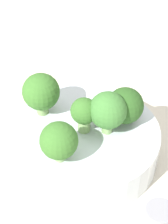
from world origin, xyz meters
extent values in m
plane|color=beige|center=(0.00, 0.00, 0.00)|extent=(3.00, 3.00, 0.00)
cylinder|color=silver|center=(0.00, 0.00, 0.03)|extent=(0.23, 0.23, 0.05)
cylinder|color=#8EB770|center=(0.06, -0.03, 0.07)|extent=(0.02, 0.02, 0.02)
sphere|color=#28511E|center=(0.06, -0.03, 0.09)|extent=(0.06, 0.06, 0.06)
cylinder|color=#7A9E5B|center=(-0.02, 0.07, 0.07)|extent=(0.02, 0.02, 0.03)
sphere|color=#386B28|center=(-0.02, 0.07, 0.10)|extent=(0.06, 0.06, 0.06)
cylinder|color=#84AD66|center=(0.02, -0.02, 0.07)|extent=(0.02, 0.02, 0.03)
sphere|color=#3D7533|center=(0.02, -0.02, 0.10)|extent=(0.05, 0.05, 0.05)
cylinder|color=#8EB770|center=(-0.06, -0.02, 0.07)|extent=(0.01, 0.01, 0.03)
sphere|color=#386B28|center=(-0.06, -0.02, 0.09)|extent=(0.05, 0.05, 0.05)
cylinder|color=#84AD66|center=(0.00, 0.00, 0.07)|extent=(0.03, 0.03, 0.03)
sphere|color=#386B28|center=(0.00, 0.00, 0.09)|extent=(0.04, 0.04, 0.04)
cylinder|color=gray|center=(-0.03, -0.17, 0.06)|extent=(0.04, 0.04, 0.02)
cube|color=olive|center=(0.15, 0.02, 0.00)|extent=(0.01, 0.01, 0.01)
camera|label=1|loc=(-0.27, -0.31, 0.44)|focal=60.00mm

